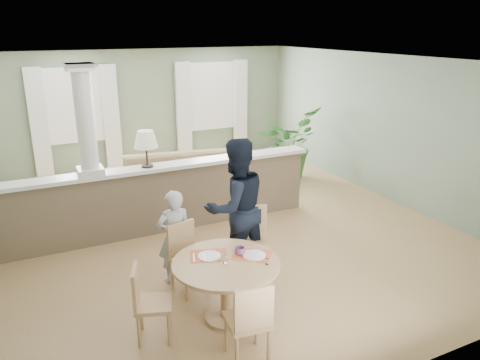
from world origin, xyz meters
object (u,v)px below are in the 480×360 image
chair_far_boy (186,254)px  child_person (174,237)px  chair_far_man (251,240)px  sofa (181,177)px  chair_near (250,319)px  chair_side (147,300)px  man_person (236,207)px  dining_table (227,273)px  houseplant (288,144)px

chair_far_boy → child_person: (-0.07, 0.24, 0.14)m
chair_far_boy → chair_far_man: size_ratio=0.89×
sofa → chair_near: 4.89m
chair_far_man → chair_side: (-1.57, -0.67, -0.08)m
man_person → chair_side: bearing=25.1°
chair_far_boy → dining_table: bearing=-89.4°
dining_table → chair_side: (-0.90, 0.05, -0.11)m
chair_far_boy → chair_far_man: (0.85, -0.09, 0.06)m
sofa → houseplant: houseplant is taller
dining_table → chair_side: 0.91m
sofa → chair_far_boy: size_ratio=3.14×
chair_far_man → man_person: (-0.10, 0.24, 0.38)m
chair_near → chair_side: 1.14m
chair_far_man → man_person: 0.46m
chair_near → child_person: (-0.15, 1.81, 0.13)m
houseplant → chair_far_boy: size_ratio=1.74×
houseplant → child_person: houseplant is taller
chair_side → child_person: 1.20m
dining_table → chair_near: (-0.11, -0.77, -0.08)m
chair_near → chair_side: chair_near is taller
dining_table → chair_far_boy: bearing=102.9°
dining_table → chair_far_boy: size_ratio=1.36×
houseplant → chair_near: size_ratio=1.69×
sofa → dining_table: dining_table is taller
sofa → child_person: child_person is taller
chair_side → child_person: size_ratio=0.67×
dining_table → man_person: (0.57, 0.95, 0.35)m
dining_table → chair_far_man: 0.98m
chair_far_boy → man_person: 0.89m
chair_far_man → chair_near: 1.67m
houseplant → chair_far_man: bearing=-127.7°
sofa → chair_far_man: 3.32m
child_person → houseplant: bearing=-137.6°
chair_side → child_person: bearing=-13.9°
houseplant → child_person: 4.81m
chair_far_man → chair_side: size_ratio=1.16×
sofa → chair_side: bearing=-103.7°
chair_side → man_person: bearing=-39.4°
houseplant → child_person: size_ratio=1.21×
chair_near → man_person: (0.68, 1.72, 0.43)m
chair_far_boy → man_person: man_person is taller
chair_far_man → man_person: size_ratio=0.53×
chair_near → child_person: bearing=-78.5°
dining_table → chair_side: size_ratio=1.42×
chair_near → chair_far_man: bearing=-110.8°
dining_table → chair_far_man: (0.67, 0.71, -0.04)m
sofa → chair_far_boy: chair_far_boy is taller
sofa → chair_side: size_ratio=3.28×
chair_near → man_person: bearing=-104.6°
chair_far_man → chair_side: bearing=-130.7°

